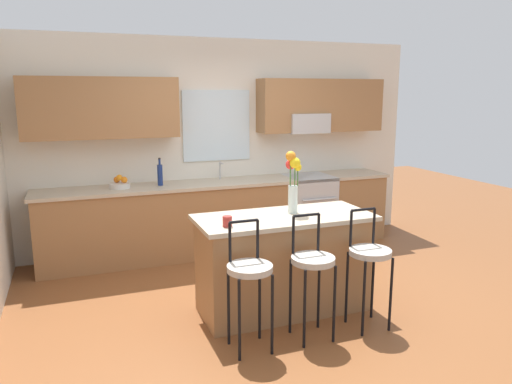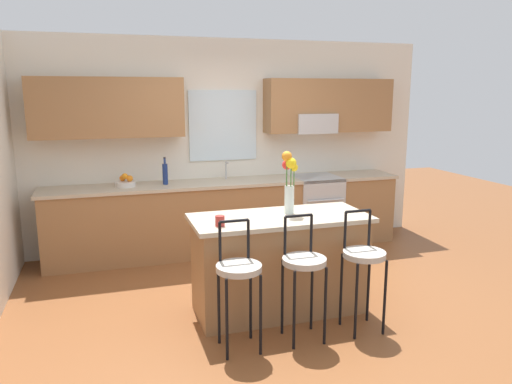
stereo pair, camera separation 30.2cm
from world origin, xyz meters
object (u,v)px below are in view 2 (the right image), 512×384
kitchen_island (279,263)px  bottle_olive_oil (165,173)px  mug_ceramic (220,221)px  fruit_bowl_oranges (125,182)px  bar_stool_far (364,260)px  bar_stool_near (239,274)px  bar_stool_middle (304,266)px  flower_vase (289,178)px  oven_range (315,210)px

kitchen_island → bottle_olive_oil: size_ratio=4.86×
mug_ceramic → fruit_bowl_oranges: bearing=108.1°
kitchen_island → mug_ceramic: (-0.60, -0.17, 0.50)m
bar_stool_far → bar_stool_near: bearing=180.0°
bar_stool_near → bottle_olive_oil: (-0.25, 2.45, 0.42)m
fruit_bowl_oranges → kitchen_island: bearing=-55.9°
kitchen_island → fruit_bowl_oranges: bearing=124.1°
bar_stool_near → bar_stool_middle: same height
flower_vase → fruit_bowl_oranges: flower_vase is taller
flower_vase → bottle_olive_oil: flower_vase is taller
fruit_bowl_oranges → mug_ceramic: bearing=-71.9°
oven_range → flower_vase: (-1.08, -1.79, 0.79)m
mug_ceramic → kitchen_island: bearing=16.1°
bar_stool_near → mug_ceramic: size_ratio=11.58×
bar_stool_near → bar_stool_far: 1.10m
oven_range → flower_vase: flower_vase is taller
oven_range → bar_stool_near: 3.00m
bar_stool_middle → bar_stool_far: same height
bar_stool_middle → bottle_olive_oil: (-0.80, 2.45, 0.42)m
flower_vase → bar_stool_far: bearing=-55.4°
bar_stool_near → bottle_olive_oil: bottle_olive_oil is taller
flower_vase → bottle_olive_oil: size_ratio=1.74×
bottle_olive_oil → bar_stool_far: bearing=-61.2°
bar_stool_middle → mug_ceramic: bearing=146.4°
kitchen_island → flower_vase: bearing=29.1°
bar_stool_far → kitchen_island: bearing=133.8°
oven_range → mug_ceramic: size_ratio=10.22×
kitchen_island → bar_stool_far: 0.81m
bar_stool_middle → bar_stool_far: bearing=0.0°
oven_range → mug_ceramic: 2.76m
bar_stool_middle → bar_stool_far: (0.55, 0.00, 0.00)m
bar_stool_near → bottle_olive_oil: bearing=95.8°
bar_stool_near → bar_stool_far: same height
bar_stool_far → flower_vase: flower_vase is taller
bar_stool_far → mug_ceramic: size_ratio=11.58×
mug_ceramic → bar_stool_far: bearing=-19.1°
bar_stool_middle → bar_stool_near: bearing=180.0°
kitchen_island → fruit_bowl_oranges: size_ratio=6.79×
bar_stool_near → fruit_bowl_oranges: bearing=106.4°
bar_stool_far → mug_ceramic: (-1.15, 0.40, 0.33)m
bar_stool_far → mug_ceramic: 1.26m
oven_range → bar_stool_near: bearing=-125.7°
oven_range → bar_stool_far: 2.52m
flower_vase → mug_ceramic: (-0.71, -0.24, -0.29)m
kitchen_island → bar_stool_near: bar_stool_near is taller
oven_range → bar_stool_near: size_ratio=0.88×
fruit_bowl_oranges → bar_stool_middle: bearing=-62.6°
bar_stool_near → fruit_bowl_oranges: fruit_bowl_oranges is taller
oven_range → bar_stool_far: bearing=-104.9°
oven_range → flower_vase: size_ratio=1.57×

